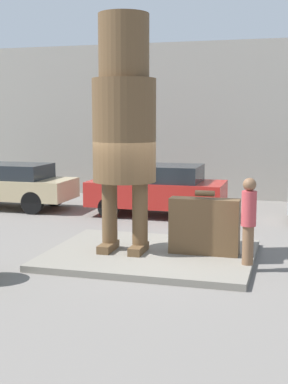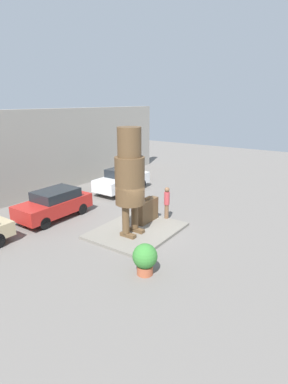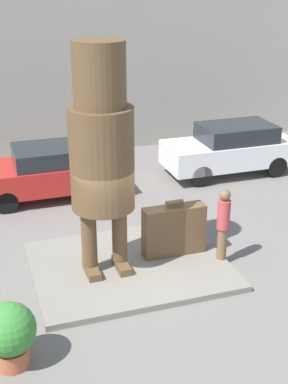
{
  "view_description": "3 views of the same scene",
  "coord_description": "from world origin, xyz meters",
  "px_view_note": "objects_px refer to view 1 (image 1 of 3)",
  "views": [
    {
      "loc": [
        2.88,
        -10.84,
        3.05
      ],
      "look_at": [
        -0.1,
        -0.18,
        1.46
      ],
      "focal_mm": 50.0,
      "sensor_mm": 36.0,
      "label": 1
    },
    {
      "loc": [
        -10.9,
        -7.97,
        6.17
      ],
      "look_at": [
        0.66,
        0.03,
        1.87
      ],
      "focal_mm": 28.0,
      "sensor_mm": 36.0,
      "label": 2
    },
    {
      "loc": [
        -3.03,
        -10.17,
        6.33
      ],
      "look_at": [
        0.34,
        -0.04,
        1.87
      ],
      "focal_mm": 50.0,
      "sensor_mm": 36.0,
      "label": 3
    }
  ],
  "objects_px": {
    "tourist": "(249,217)",
    "giant_suitcase": "(204,226)",
    "statue_figure": "(124,116)",
    "parked_car_red": "(158,189)",
    "parked_car_tan": "(5,184)"
  },
  "relations": [
    {
      "from": "giant_suitcase",
      "to": "parked_car_red",
      "type": "relative_size",
      "value": 0.36
    },
    {
      "from": "statue_figure",
      "to": "tourist",
      "type": "bearing_deg",
      "value": -8.51
    },
    {
      "from": "giant_suitcase",
      "to": "parked_car_tan",
      "type": "bearing_deg",
      "value": 148.03
    },
    {
      "from": "parked_car_tan",
      "to": "parked_car_red",
      "type": "xyz_separation_m",
      "value": [
        5.22,
        0.03,
        0.02
      ]
    },
    {
      "from": "parked_car_red",
      "to": "tourist",
      "type": "bearing_deg",
      "value": 120.91
    },
    {
      "from": "statue_figure",
      "to": "tourist",
      "type": "distance_m",
      "value": 3.33
    },
    {
      "from": "statue_figure",
      "to": "giant_suitcase",
      "type": "distance_m",
      "value": 2.87
    },
    {
      "from": "tourist",
      "to": "parked_car_red",
      "type": "relative_size",
      "value": 0.42
    },
    {
      "from": "statue_figure",
      "to": "giant_suitcase",
      "type": "relative_size",
      "value": 3.39
    },
    {
      "from": "statue_figure",
      "to": "parked_car_red",
      "type": "xyz_separation_m",
      "value": [
        -0.47,
        4.83,
        -2.22
      ]
    },
    {
      "from": "tourist",
      "to": "parked_car_tan",
      "type": "xyz_separation_m",
      "value": [
        -8.35,
        5.2,
        -0.27
      ]
    },
    {
      "from": "statue_figure",
      "to": "tourist",
      "type": "relative_size",
      "value": 2.89
    },
    {
      "from": "tourist",
      "to": "giant_suitcase",
      "type": "bearing_deg",
      "value": 148.62
    },
    {
      "from": "statue_figure",
      "to": "parked_car_tan",
      "type": "bearing_deg",
      "value": 139.84
    },
    {
      "from": "parked_car_tan",
      "to": "statue_figure",
      "type": "bearing_deg",
      "value": 139.84
    }
  ]
}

